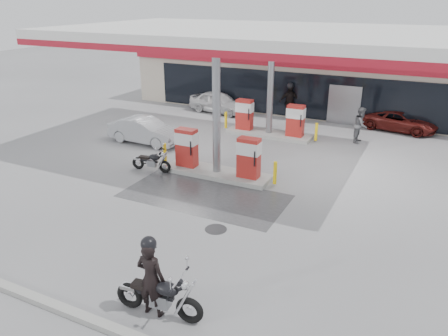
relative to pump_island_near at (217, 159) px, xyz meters
The scene contains 17 objects.
ground 2.12m from the pump_island_near, 90.00° to the right, with size 90.00×90.00×0.00m, color gray.
wet_patch 2.18m from the pump_island_near, 75.96° to the right, with size 6.00×3.00×0.00m, color #4C4C4F.
drain_cover 4.53m from the pump_island_near, 63.43° to the right, with size 0.70×0.70×0.01m, color #38383A.
kerb 9.02m from the pump_island_near, 90.00° to the right, with size 28.00×0.25×0.15m, color gray.
store_building 14.00m from the pump_island_near, 89.98° to the left, with size 22.00×8.22×4.00m.
canopy 5.46m from the pump_island_near, 90.00° to the left, with size 16.00×10.02×5.51m.
pump_island_near is the anchor object (origin of this frame).
pump_island_far 6.00m from the pump_island_near, 90.00° to the left, with size 5.14×1.30×1.78m.
main_motorcycle 8.50m from the pump_island_near, 71.73° to the right, with size 2.20×0.84×1.13m.
biker_main 8.46m from the pump_island_near, 73.05° to the right, with size 0.69×0.45×1.90m, color black.
parked_motorcycle 2.77m from the pump_island_near, 163.29° to the right, with size 1.78×0.68×0.91m.
sedan_white 10.26m from the pump_island_near, 116.32° to the left, with size 1.54×3.83×1.31m, color #BDBDBF.
attendant 8.30m from the pump_island_near, 57.54° to the left, with size 0.86×0.67×1.78m, color slate.
hatchback_silver 5.54m from the pump_island_near, 156.61° to the left, with size 1.33×3.82×1.26m, color #A2A5AA.
parked_car_left 14.48m from the pump_island_near, 124.03° to the left, with size 1.63×4.01×1.16m, color navy.
parked_car_right 11.69m from the pump_island_near, 58.83° to the left, with size 1.76×3.82×1.06m, color #5A1713.
biker_walking 9.74m from the pump_island_near, 90.84° to the left, with size 1.18×0.49×2.01m, color black.
Camera 1 is at (7.53, -12.71, 6.87)m, focal length 35.00 mm.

